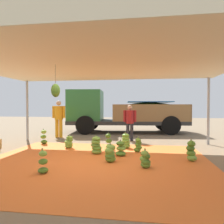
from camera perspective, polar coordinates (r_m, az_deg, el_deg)
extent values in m
plane|color=#7F6B51|center=(8.80, -0.22, -8.29)|extent=(40.00, 40.00, 0.00)
cube|color=orange|center=(5.91, -4.68, -13.14)|extent=(6.18, 5.59, 0.01)
cylinder|color=#9EA0A5|center=(10.23, -21.50, 0.37)|extent=(0.10, 0.10, 2.62)
cylinder|color=#9EA0A5|center=(9.22, 24.14, 0.22)|extent=(0.10, 0.10, 2.62)
cube|color=beige|center=(5.83, -4.74, 12.91)|extent=(8.00, 7.00, 0.06)
cube|color=beige|center=(2.65, -23.53, 23.09)|extent=(8.00, 0.04, 0.28)
cylinder|color=#4C422D|center=(6.05, -14.73, 9.77)|extent=(0.01, 0.01, 0.50)
ellipsoid|color=#477523|center=(6.01, -14.70, 5.53)|extent=(0.24, 0.24, 0.36)
ellipsoid|color=#75A83D|center=(6.36, 20.39, -11.32)|extent=(0.36, 0.36, 0.17)
ellipsoid|color=#518428|center=(6.36, 20.15, -10.15)|extent=(0.32, 0.32, 0.17)
ellipsoid|color=#477523|center=(6.35, 20.04, -8.99)|extent=(0.32, 0.32, 0.17)
ellipsoid|color=#518428|center=(6.31, 20.25, -7.89)|extent=(0.28, 0.28, 0.17)
cylinder|color=olive|center=(6.30, 20.20, -7.35)|extent=(0.04, 0.04, 0.12)
ellipsoid|color=#477523|center=(9.05, -17.52, -7.52)|extent=(0.36, 0.36, 0.16)
ellipsoid|color=#60932D|center=(9.03, -17.69, -6.26)|extent=(0.28, 0.28, 0.16)
ellipsoid|color=#75A83D|center=(8.98, -17.59, -5.02)|extent=(0.27, 0.27, 0.16)
cylinder|color=olive|center=(9.00, -17.70, -4.62)|extent=(0.04, 0.04, 0.12)
ellipsoid|color=#518428|center=(5.43, 8.88, -13.61)|extent=(0.25, 0.25, 0.15)
ellipsoid|color=#477523|center=(5.40, 8.96, -12.95)|extent=(0.31, 0.31, 0.15)
ellipsoid|color=#6B9E38|center=(5.42, 8.46, -12.14)|extent=(0.30, 0.30, 0.15)
ellipsoid|color=#477523|center=(5.39, 8.99, -11.47)|extent=(0.22, 0.22, 0.15)
ellipsoid|color=#75A83D|center=(5.36, 8.65, -10.79)|extent=(0.24, 0.24, 0.15)
cylinder|color=olive|center=(5.36, 8.73, -10.12)|extent=(0.04, 0.04, 0.12)
ellipsoid|color=#477523|center=(7.18, 6.69, -9.90)|extent=(0.32, 0.32, 0.14)
ellipsoid|color=#518428|center=(7.17, 7.10, -9.29)|extent=(0.29, 0.29, 0.14)
ellipsoid|color=#518428|center=(7.17, 6.92, -8.65)|extent=(0.29, 0.29, 0.14)
ellipsoid|color=#518428|center=(7.16, 7.06, -8.03)|extent=(0.26, 0.26, 0.14)
ellipsoid|color=#60932D|center=(7.13, 6.91, -7.43)|extent=(0.25, 0.25, 0.14)
cylinder|color=olive|center=(7.14, 6.91, -6.94)|extent=(0.04, 0.04, 0.12)
ellipsoid|color=#75A83D|center=(7.71, -0.77, -9.03)|extent=(0.28, 0.28, 0.16)
ellipsoid|color=#477523|center=(7.71, -0.85, -7.66)|extent=(0.30, 0.30, 0.16)
ellipsoid|color=#477523|center=(7.70, -1.02, -6.30)|extent=(0.23, 0.23, 0.16)
cylinder|color=olive|center=(7.67, -0.90, -5.88)|extent=(0.04, 0.04, 0.12)
ellipsoid|color=#75A83D|center=(6.88, -4.08, -10.31)|extent=(0.36, 0.36, 0.16)
ellipsoid|color=#60932D|center=(6.86, -4.03, -9.51)|extent=(0.34, 0.34, 0.16)
ellipsoid|color=#6B9E38|center=(6.85, -4.36, -8.69)|extent=(0.41, 0.41, 0.16)
ellipsoid|color=#6B9E38|center=(6.80, -4.31, -7.91)|extent=(0.38, 0.38, 0.16)
ellipsoid|color=#6B9E38|center=(6.78, -4.19, -7.10)|extent=(0.36, 0.36, 0.16)
cylinder|color=olive|center=(6.79, -4.28, -6.59)|extent=(0.04, 0.04, 0.12)
ellipsoid|color=#477523|center=(5.20, -17.77, -14.47)|extent=(0.29, 0.29, 0.13)
ellipsoid|color=#518428|center=(5.19, -17.77, -12.38)|extent=(0.26, 0.26, 0.13)
ellipsoid|color=#75A83D|center=(5.12, -17.79, -10.43)|extent=(0.24, 0.24, 0.13)
cylinder|color=olive|center=(5.13, -17.97, -9.74)|extent=(0.04, 0.04, 0.12)
ellipsoid|color=#6B9E38|center=(7.82, 3.67, -8.91)|extent=(0.45, 0.45, 0.15)
ellipsoid|color=#75A83D|center=(7.82, 3.70, -8.23)|extent=(0.42, 0.42, 0.15)
ellipsoid|color=#6B9E38|center=(7.79, 3.64, -7.60)|extent=(0.41, 0.41, 0.15)
ellipsoid|color=#75A83D|center=(7.81, 3.59, -6.90)|extent=(0.39, 0.39, 0.15)
ellipsoid|color=#60932D|center=(7.79, 3.64, -6.25)|extent=(0.37, 0.37, 0.15)
cylinder|color=olive|center=(7.76, 3.51, -5.83)|extent=(0.04, 0.04, 0.12)
ellipsoid|color=#518428|center=(6.60, 2.30, -10.89)|extent=(0.43, 0.43, 0.14)
ellipsoid|color=#75A83D|center=(6.60, 2.44, -9.58)|extent=(0.37, 0.37, 0.14)
ellipsoid|color=#477523|center=(6.57, 2.26, -8.33)|extent=(0.31, 0.31, 0.14)
cylinder|color=olive|center=(6.55, 2.23, -7.83)|extent=(0.04, 0.04, 0.12)
ellipsoid|color=#518428|center=(5.89, -0.39, -12.28)|extent=(0.37, 0.37, 0.17)
ellipsoid|color=#477523|center=(5.86, -0.52, -11.60)|extent=(0.38, 0.38, 0.17)
ellipsoid|color=#60932D|center=(5.86, -0.54, -10.84)|extent=(0.33, 0.33, 0.17)
ellipsoid|color=#75A83D|center=(5.83, -0.75, -10.16)|extent=(0.30, 0.30, 0.17)
ellipsoid|color=#6B9E38|center=(5.85, -0.21, -9.37)|extent=(0.32, 0.32, 0.17)
cylinder|color=olive|center=(5.81, -0.44, -8.83)|extent=(0.04, 0.04, 0.12)
ellipsoid|color=#6B9E38|center=(7.93, -11.36, -8.77)|extent=(0.33, 0.33, 0.16)
ellipsoid|color=#60932D|center=(7.90, -11.32, -8.29)|extent=(0.32, 0.32, 0.16)
ellipsoid|color=#75A83D|center=(7.90, -11.55, -7.78)|extent=(0.36, 0.36, 0.16)
ellipsoid|color=#518428|center=(7.89, -11.18, -7.27)|extent=(0.32, 0.32, 0.16)
ellipsoid|color=#60932D|center=(7.89, -11.19, -6.76)|extent=(0.31, 0.31, 0.16)
cylinder|color=olive|center=(7.87, -11.39, -6.34)|extent=(0.04, 0.04, 0.12)
cube|color=#2D2D2D|center=(12.43, 4.02, -2.62)|extent=(6.80, 3.01, 0.20)
cube|color=#2D6B33|center=(12.56, -6.88, 1.75)|extent=(2.06, 2.34, 1.70)
cube|color=#232D38|center=(12.76, -11.04, 3.26)|extent=(0.21, 1.87, 0.75)
cube|color=olive|center=(11.37, 10.50, -0.26)|extent=(4.08, 0.49, 0.90)
cube|color=olive|center=(13.62, 9.18, 0.04)|extent=(4.08, 0.49, 0.90)
cube|color=olive|center=(12.90, 18.65, -0.10)|extent=(0.32, 2.35, 0.90)
ellipsoid|color=#477523|center=(12.50, 9.78, 0.19)|extent=(3.78, 2.33, 1.03)
cube|color=#19569E|center=(12.49, 9.79, 2.64)|extent=(2.62, 2.03, 0.04)
cylinder|color=black|center=(11.52, -7.09, -3.46)|extent=(1.02, 0.38, 1.00)
cylinder|color=black|center=(13.64, -5.57, -2.68)|extent=(1.02, 0.38, 1.00)
cylinder|color=black|center=(11.65, 15.28, -3.45)|extent=(1.02, 0.38, 1.00)
cylinder|color=black|center=(13.75, 13.30, -2.68)|extent=(1.02, 0.38, 1.00)
cylinder|color=#26262D|center=(9.43, 4.20, -5.30)|extent=(0.14, 0.14, 0.76)
cylinder|color=#26262D|center=(9.42, 5.24, -5.31)|extent=(0.14, 0.14, 0.76)
cylinder|color=maroon|center=(9.37, 4.73, -1.28)|extent=(0.35, 0.35, 0.57)
cylinder|color=maroon|center=(9.39, 3.34, -1.08)|extent=(0.11, 0.11, 0.51)
cylinder|color=maroon|center=(9.36, 6.13, -1.09)|extent=(0.11, 0.11, 0.51)
sphere|color=tan|center=(9.36, 4.74, 1.21)|extent=(0.21, 0.21, 0.21)
cylinder|color=orange|center=(10.74, -14.36, -4.23)|extent=(0.16, 0.16, 0.86)
cylinder|color=orange|center=(10.67, -13.39, -4.26)|extent=(0.16, 0.16, 0.86)
cylinder|color=orange|center=(10.65, -13.90, -0.20)|extent=(0.40, 0.40, 0.65)
cylinder|color=orange|center=(10.75, -15.19, 0.00)|extent=(0.13, 0.13, 0.58)
cylinder|color=orange|center=(10.56, -12.59, -0.01)|extent=(0.13, 0.13, 0.58)
sphere|color=tan|center=(10.65, -13.92, 2.30)|extent=(0.23, 0.23, 0.23)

